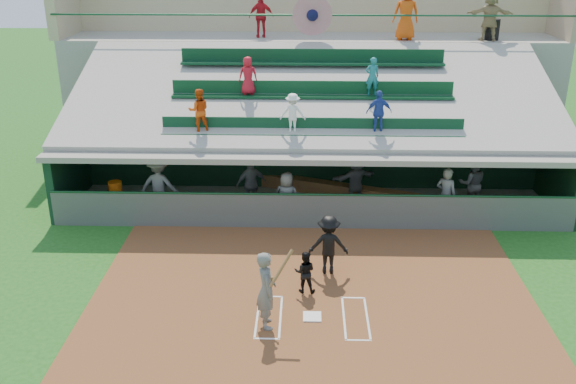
{
  "coord_description": "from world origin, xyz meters",
  "views": [
    {
      "loc": [
        -0.2,
        -12.96,
        8.42
      ],
      "look_at": [
        -0.67,
        3.5,
        1.8
      ],
      "focal_mm": 40.0,
      "sensor_mm": 36.0,
      "label": 1
    }
  ],
  "objects_px": {
    "water_cooler": "(115,188)",
    "trash_bin": "(492,29)",
    "batter_at_plate": "(266,290)",
    "home_plate": "(312,317)",
    "white_table": "(118,204)",
    "catcher": "(305,272)"
  },
  "relations": [
    {
      "from": "home_plate",
      "to": "water_cooler",
      "type": "relative_size",
      "value": 1.0
    },
    {
      "from": "water_cooler",
      "to": "batter_at_plate",
      "type": "bearing_deg",
      "value": -50.23
    },
    {
      "from": "water_cooler",
      "to": "home_plate",
      "type": "bearing_deg",
      "value": -43.33
    },
    {
      "from": "white_table",
      "to": "water_cooler",
      "type": "bearing_deg",
      "value": 135.4
    },
    {
      "from": "batter_at_plate",
      "to": "water_cooler",
      "type": "relative_size",
      "value": 4.56
    },
    {
      "from": "home_plate",
      "to": "catcher",
      "type": "height_order",
      "value": "catcher"
    },
    {
      "from": "trash_bin",
      "to": "water_cooler",
      "type": "bearing_deg",
      "value": -152.83
    },
    {
      "from": "batter_at_plate",
      "to": "white_table",
      "type": "bearing_deg",
      "value": 129.85
    },
    {
      "from": "catcher",
      "to": "water_cooler",
      "type": "xyz_separation_m",
      "value": [
        -6.08,
        4.72,
        0.33
      ]
    },
    {
      "from": "batter_at_plate",
      "to": "trash_bin",
      "type": "relative_size",
      "value": 2.43
    },
    {
      "from": "batter_at_plate",
      "to": "white_table",
      "type": "xyz_separation_m",
      "value": [
        -5.19,
        6.21,
        -0.6
      ]
    },
    {
      "from": "home_plate",
      "to": "catcher",
      "type": "xyz_separation_m",
      "value": [
        -0.18,
        1.19,
        0.54
      ]
    },
    {
      "from": "batter_at_plate",
      "to": "white_table",
      "type": "distance_m",
      "value": 8.12
    },
    {
      "from": "catcher",
      "to": "batter_at_plate",
      "type": "bearing_deg",
      "value": 64.84
    },
    {
      "from": "water_cooler",
      "to": "trash_bin",
      "type": "relative_size",
      "value": 0.53
    },
    {
      "from": "home_plate",
      "to": "water_cooler",
      "type": "xyz_separation_m",
      "value": [
        -6.27,
        5.91,
        0.87
      ]
    },
    {
      "from": "catcher",
      "to": "water_cooler",
      "type": "relative_size",
      "value": 2.58
    },
    {
      "from": "white_table",
      "to": "water_cooler",
      "type": "distance_m",
      "value": 0.54
    },
    {
      "from": "home_plate",
      "to": "white_table",
      "type": "relative_size",
      "value": 0.58
    },
    {
      "from": "water_cooler",
      "to": "trash_bin",
      "type": "xyz_separation_m",
      "value": [
        13.29,
        6.82,
        4.1
      ]
    },
    {
      "from": "batter_at_plate",
      "to": "catcher",
      "type": "bearing_deg",
      "value": 60.86
    },
    {
      "from": "home_plate",
      "to": "batter_at_plate",
      "type": "relative_size",
      "value": 0.22
    }
  ]
}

